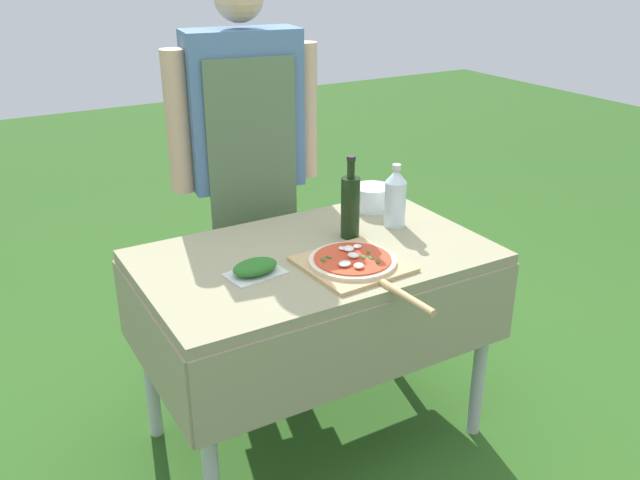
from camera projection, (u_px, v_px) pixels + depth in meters
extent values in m
plane|color=#2D5B1E|center=(315.00, 432.00, 2.55)|extent=(12.00, 12.00, 0.00)
cube|color=gray|center=(315.00, 257.00, 2.26)|extent=(1.15, 0.71, 0.04)
cube|color=gray|center=(373.00, 348.00, 2.04)|extent=(1.15, 0.01, 0.28)
cube|color=gray|center=(269.00, 261.00, 2.61)|extent=(1.15, 0.01, 0.28)
cube|color=gray|center=(149.00, 345.00, 2.05)|extent=(0.01, 0.71, 0.28)
cube|color=gray|center=(446.00, 262.00, 2.59)|extent=(0.01, 0.71, 0.28)
cylinder|color=#B7B7BC|center=(209.00, 450.00, 1.94)|extent=(0.05, 0.05, 0.71)
cylinder|color=#B7B7BC|center=(481.00, 351.00, 2.41)|extent=(0.05, 0.05, 0.71)
cylinder|color=#B7B7BC|center=(148.00, 353.00, 2.40)|extent=(0.05, 0.05, 0.71)
cylinder|color=#B7B7BC|center=(386.00, 286.00, 2.88)|extent=(0.05, 0.05, 0.71)
cylinder|color=#333D56|center=(269.00, 270.00, 2.91)|extent=(0.12, 0.12, 0.80)
cylinder|color=#333D56|center=(233.00, 277.00, 2.85)|extent=(0.12, 0.12, 0.80)
cube|color=#4C7099|center=(244.00, 110.00, 2.60)|extent=(0.46, 0.24, 0.60)
cube|color=#56704C|center=(254.00, 173.00, 2.60)|extent=(0.35, 0.06, 0.87)
cylinder|color=tan|center=(306.00, 111.00, 2.70)|extent=(0.09, 0.09, 0.53)
cylinder|color=tan|center=(178.00, 123.00, 2.52)|extent=(0.09, 0.09, 0.53)
cube|color=tan|center=(352.00, 264.00, 2.15)|extent=(0.32, 0.32, 0.01)
cylinder|color=tan|center=(407.00, 297.00, 1.95)|extent=(0.04, 0.23, 0.02)
cylinder|color=beige|center=(352.00, 261.00, 2.15)|extent=(0.28, 0.28, 0.01)
cylinder|color=#D14223|center=(353.00, 258.00, 2.15)|extent=(0.25, 0.25, 0.00)
ellipsoid|color=white|center=(357.00, 246.00, 2.21)|extent=(0.03, 0.03, 0.01)
ellipsoid|color=white|center=(359.00, 266.00, 2.08)|extent=(0.05, 0.05, 0.01)
ellipsoid|color=white|center=(353.00, 255.00, 2.14)|extent=(0.05, 0.05, 0.02)
ellipsoid|color=white|center=(349.00, 249.00, 2.19)|extent=(0.05, 0.05, 0.01)
ellipsoid|color=white|center=(343.00, 248.00, 2.20)|extent=(0.04, 0.04, 0.01)
ellipsoid|color=white|center=(344.00, 264.00, 2.09)|extent=(0.06, 0.05, 0.01)
ellipsoid|color=#286B23|center=(378.00, 261.00, 2.11)|extent=(0.03, 0.03, 0.00)
ellipsoid|color=#286B23|center=(323.00, 260.00, 2.13)|extent=(0.02, 0.03, 0.00)
ellipsoid|color=#286B23|center=(328.00, 257.00, 2.14)|extent=(0.02, 0.03, 0.00)
ellipsoid|color=#286B23|center=(371.00, 257.00, 2.14)|extent=(0.01, 0.03, 0.00)
ellipsoid|color=#286B23|center=(368.00, 252.00, 2.18)|extent=(0.02, 0.03, 0.00)
ellipsoid|color=#286B23|center=(364.00, 257.00, 2.15)|extent=(0.03, 0.03, 0.00)
cylinder|color=black|center=(350.00, 208.00, 2.33)|extent=(0.07, 0.07, 0.22)
cylinder|color=black|center=(351.00, 169.00, 2.28)|extent=(0.03, 0.03, 0.06)
cylinder|color=#232326|center=(351.00, 158.00, 2.26)|extent=(0.03, 0.03, 0.02)
cylinder|color=silver|center=(395.00, 204.00, 2.44)|extent=(0.08, 0.08, 0.17)
cone|color=silver|center=(396.00, 176.00, 2.39)|extent=(0.08, 0.08, 0.05)
cylinder|color=silver|center=(397.00, 167.00, 2.38)|extent=(0.03, 0.03, 0.02)
cube|color=silver|center=(255.00, 274.00, 2.10)|extent=(0.19, 0.14, 0.01)
ellipsoid|color=#286B23|center=(255.00, 267.00, 2.09)|extent=(0.16, 0.12, 0.04)
cylinder|color=silver|center=(372.00, 198.00, 2.61)|extent=(0.15, 0.15, 0.09)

